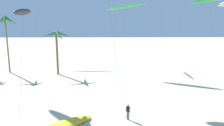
{
  "coord_description": "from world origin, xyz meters",
  "views": [
    {
      "loc": [
        -1.37,
        -2.47,
        9.64
      ],
      "look_at": [
        -0.82,
        18.68,
        5.66
      ],
      "focal_mm": 33.38,
      "sensor_mm": 36.0,
      "label": 1
    }
  ],
  "objects_px": {
    "palm_tree_2": "(57,39)",
    "flying_kite_1": "(126,7)",
    "palm_tree_1": "(6,25)",
    "flying_kite_3": "(210,0)",
    "person_near_left": "(128,111)",
    "grounded_kite_1": "(66,124)",
    "flying_kite_7": "(23,12)"
  },
  "relations": [
    {
      "from": "flying_kite_3",
      "to": "person_near_left",
      "type": "distance_m",
      "value": 36.47
    },
    {
      "from": "palm_tree_2",
      "to": "flying_kite_7",
      "type": "relative_size",
      "value": 0.71
    },
    {
      "from": "palm_tree_2",
      "to": "flying_kite_3",
      "type": "bearing_deg",
      "value": 12.07
    },
    {
      "from": "palm_tree_1",
      "to": "grounded_kite_1",
      "type": "bearing_deg",
      "value": -55.74
    },
    {
      "from": "flying_kite_1",
      "to": "flying_kite_3",
      "type": "distance_m",
      "value": 19.52
    },
    {
      "from": "palm_tree_2",
      "to": "grounded_kite_1",
      "type": "height_order",
      "value": "palm_tree_2"
    },
    {
      "from": "person_near_left",
      "to": "grounded_kite_1",
      "type": "bearing_deg",
      "value": -168.45
    },
    {
      "from": "flying_kite_1",
      "to": "person_near_left",
      "type": "bearing_deg",
      "value": -94.14
    },
    {
      "from": "flying_kite_3",
      "to": "palm_tree_1",
      "type": "bearing_deg",
      "value": -173.41
    },
    {
      "from": "palm_tree_1",
      "to": "person_near_left",
      "type": "xyz_separation_m",
      "value": [
        21.81,
        -21.85,
        -8.44
      ]
    },
    {
      "from": "flying_kite_1",
      "to": "grounded_kite_1",
      "type": "bearing_deg",
      "value": -108.1
    },
    {
      "from": "flying_kite_1",
      "to": "flying_kite_3",
      "type": "bearing_deg",
      "value": 13.29
    },
    {
      "from": "palm_tree_2",
      "to": "flying_kite_7",
      "type": "distance_m",
      "value": 14.69
    },
    {
      "from": "palm_tree_2",
      "to": "flying_kite_1",
      "type": "xyz_separation_m",
      "value": [
        13.21,
        2.4,
        6.18
      ]
    },
    {
      "from": "palm_tree_1",
      "to": "palm_tree_2",
      "type": "distance_m",
      "value": 10.7
    },
    {
      "from": "palm_tree_1",
      "to": "flying_kite_7",
      "type": "distance_m",
      "value": 18.86
    },
    {
      "from": "flying_kite_7",
      "to": "grounded_kite_1",
      "type": "bearing_deg",
      "value": -49.7
    },
    {
      "from": "palm_tree_2",
      "to": "flying_kite_1",
      "type": "bearing_deg",
      "value": 10.31
    },
    {
      "from": "palm_tree_1",
      "to": "palm_tree_2",
      "type": "xyz_separation_m",
      "value": [
        10.2,
        -1.98,
        -2.52
      ]
    },
    {
      "from": "grounded_kite_1",
      "to": "flying_kite_1",
      "type": "bearing_deg",
      "value": 71.9
    },
    {
      "from": "palm_tree_2",
      "to": "grounded_kite_1",
      "type": "bearing_deg",
      "value": -75.34
    },
    {
      "from": "palm_tree_1",
      "to": "person_near_left",
      "type": "bearing_deg",
      "value": -45.06
    },
    {
      "from": "flying_kite_3",
      "to": "palm_tree_2",
      "type": "bearing_deg",
      "value": -167.93
    },
    {
      "from": "flying_kite_1",
      "to": "person_near_left",
      "type": "distance_m",
      "value": 25.4
    },
    {
      "from": "flying_kite_7",
      "to": "grounded_kite_1",
      "type": "xyz_separation_m",
      "value": [
        5.97,
        -7.04,
        -10.82
      ]
    },
    {
      "from": "palm_tree_2",
      "to": "palm_tree_1",
      "type": "bearing_deg",
      "value": 169.01
    },
    {
      "from": "palm_tree_1",
      "to": "flying_kite_1",
      "type": "relative_size",
      "value": 0.81
    },
    {
      "from": "palm_tree_2",
      "to": "person_near_left",
      "type": "bearing_deg",
      "value": -59.72
    },
    {
      "from": "palm_tree_1",
      "to": "flying_kite_3",
      "type": "bearing_deg",
      "value": 6.59
    },
    {
      "from": "flying_kite_1",
      "to": "grounded_kite_1",
      "type": "relative_size",
      "value": 2.55
    },
    {
      "from": "flying_kite_1",
      "to": "flying_kite_7",
      "type": "height_order",
      "value": "flying_kite_1"
    },
    {
      "from": "grounded_kite_1",
      "to": "person_near_left",
      "type": "height_order",
      "value": "person_near_left"
    }
  ]
}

